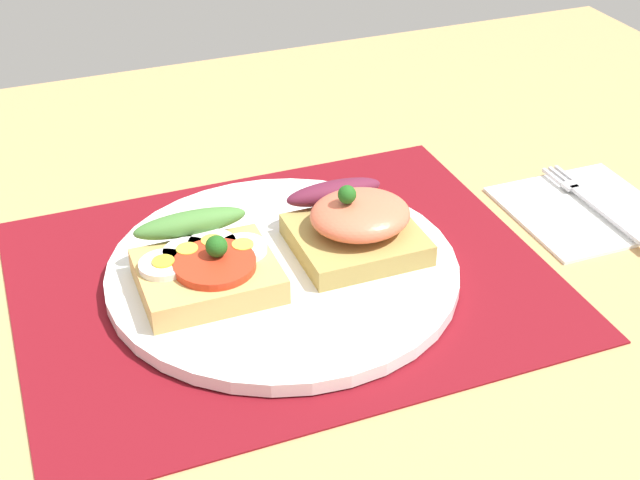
{
  "coord_description": "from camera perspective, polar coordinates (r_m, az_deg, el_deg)",
  "views": [
    {
      "loc": [
        -17.12,
        -51.57,
        39.13
      ],
      "look_at": [
        3.0,
        0.0,
        2.84
      ],
      "focal_mm": 49.45,
      "sensor_mm": 36.0,
      "label": 1
    }
  ],
  "objects": [
    {
      "name": "ground_plane",
      "position": [
        0.68,
        -2.36,
        -3.64
      ],
      "size": [
        120.0,
        90.0,
        3.2
      ],
      "primitive_type": "cube",
      "color": "tan"
    },
    {
      "name": "placemat",
      "position": [
        0.67,
        -2.4,
        -2.44
      ],
      "size": [
        39.52,
        31.68,
        0.3
      ],
      "primitive_type": "cube",
      "color": "maroon",
      "rests_on": "ground_plane"
    },
    {
      "name": "plate",
      "position": [
        0.66,
        -2.41,
        -1.97
      ],
      "size": [
        26.48,
        26.48,
        1.04
      ],
      "primitive_type": "cylinder",
      "color": "white",
      "rests_on": "placemat"
    },
    {
      "name": "sandwich_egg_tomato",
      "position": [
        0.64,
        -7.44,
        -1.55
      ],
      "size": [
        9.77,
        9.61,
        4.16
      ],
      "color": "tan",
      "rests_on": "plate"
    },
    {
      "name": "sandwich_salmon",
      "position": [
        0.67,
        2.31,
        1.08
      ],
      "size": [
        9.41,
        10.19,
        5.71
      ],
      "color": "#A48B48",
      "rests_on": "plate"
    },
    {
      "name": "napkin",
      "position": [
        0.78,
        16.88,
        1.87
      ],
      "size": [
        12.52,
        12.42,
        0.6
      ],
      "primitive_type": "cube",
      "color": "white",
      "rests_on": "ground_plane"
    },
    {
      "name": "fork",
      "position": [
        0.78,
        17.26,
        2.33
      ],
      "size": [
        1.62,
        14.13,
        0.32
      ],
      "color": "#B7B7BC",
      "rests_on": "napkin"
    }
  ]
}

